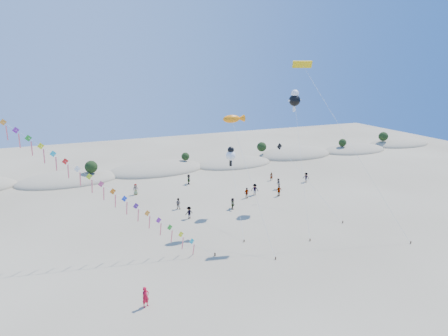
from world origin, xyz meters
TOP-DOWN VIEW (x-y plane):
  - ground at (0.00, 0.00)m, footprint 160.00×160.00m
  - dune_ridge at (1.06, 45.14)m, footprint 145.30×11.49m
  - kite_train at (-14.96, 15.21)m, footprint 25.13×11.21m
  - fish_kite at (3.74, 16.79)m, footprint 2.79×11.26m
  - cartoon_kite_low at (4.98, 20.47)m, footprint 3.11×10.14m
  - cartoon_kite_high at (15.04, 20.97)m, footprint 6.26×13.53m
  - parafoil_kite at (10.94, 13.02)m, footprint 10.65×10.46m
  - dark_kite at (14.83, 20.11)m, footprint 3.23×12.32m
  - flyer_foreground at (-10.35, 3.39)m, footprint 0.80×0.68m
  - beachgoers at (7.96, 26.39)m, footprint 29.88×15.65m

SIDE VIEW (x-z plane):
  - ground at x=0.00m, z-range 0.00..0.00m
  - dune_ridge at x=1.06m, z-range -2.67..2.90m
  - beachgoers at x=7.96m, z-range -0.06..1.78m
  - flyer_foreground at x=-10.35m, z-range 0.00..1.85m
  - dark_kite at x=14.83m, z-range 1.76..10.35m
  - cartoon_kite_low at x=4.98m, z-range 3.54..12.84m
  - kite_train at x=-14.96m, z-range 0.25..19.54m
  - fish_kite at x=3.74m, z-range 6.51..20.59m
  - cartoon_kite_high at x=15.04m, z-range 6.94..23.52m
  - parafoil_kite at x=10.94m, z-range 9.39..29.79m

